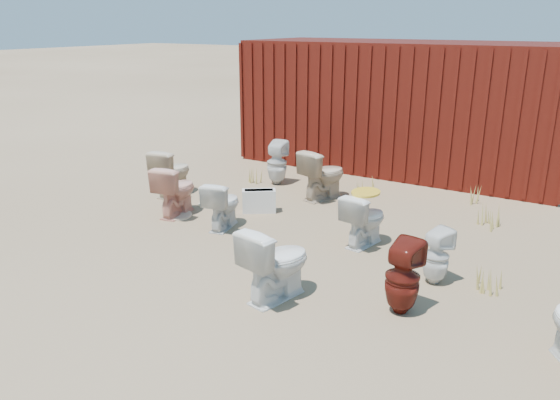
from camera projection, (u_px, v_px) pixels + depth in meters
The scene contains 21 objects.
ground at pixel (255, 255), 6.76m from camera, with size 100.00×100.00×0.00m, color brown.
shipping_container at pixel (404, 105), 10.60m from camera, with size 6.00×2.40×2.40m, color #470E0B.
toilet_front_a at pixel (223, 204), 7.56m from camera, with size 0.38×0.67×0.68m, color silver.
toilet_front_pink at pixel (176, 190), 8.06m from camera, with size 0.43×0.75×0.77m, color #E19882.
toilet_front_c at pixel (276, 262), 5.60m from camera, with size 0.45×0.79×0.80m, color white.
toilet_front_maroon at pixel (403, 277), 5.32m from camera, with size 0.34×0.35×0.76m, color #5B170F.
toilet_back_a at pixel (277, 163), 9.60m from camera, with size 0.35×0.36×0.78m, color silver.
toilet_back_beige_left at pixel (172, 172), 8.99m from camera, with size 0.44×0.77×0.78m, color beige.
toilet_back_beige_right at pixel (323, 174), 8.79m from camera, with size 0.46×0.80×0.82m, color tan.
toilet_back_yellowlid at pixel (364, 219), 6.98m from camera, with size 0.39×0.68×0.69m, color white.
toilet_back_e at pixel (436, 256), 5.95m from camera, with size 0.29×0.29×0.64m, color white.
yellow_lid at pixel (366, 192), 6.86m from camera, with size 0.35×0.44×0.03m, color gold.
loose_tank at pixel (259, 201), 8.23m from camera, with size 0.50×0.20×0.35m, color silver.
loose_lid_near at pixel (213, 203), 8.64m from camera, with size 0.38×0.49×0.02m, color #BBB087.
loose_lid_far at pixel (180, 215), 8.12m from camera, with size 0.36×0.47×0.02m, color beige.
weed_clump_a at pixel (255, 173), 9.88m from camera, with size 0.36×0.36×0.27m, color #9F8E3F.
weed_clump_b at pixel (366, 187), 9.01m from camera, with size 0.32×0.32×0.31m, color #9F8E3F.
weed_clump_c at pixel (486, 216), 7.63m from camera, with size 0.36×0.36×0.32m, color #9F8E3F.
weed_clump_d at pixel (323, 177), 9.72m from camera, with size 0.30×0.30×0.24m, color #9F8E3F.
weed_clump_e at pixel (471, 194), 8.66m from camera, with size 0.34×0.34×0.28m, color #9F8E3F.
weed_clump_f at pixel (488, 278), 5.85m from camera, with size 0.28×0.28×0.28m, color #9F8E3F.
Camera 1 is at (3.52, -5.13, 2.76)m, focal length 35.00 mm.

